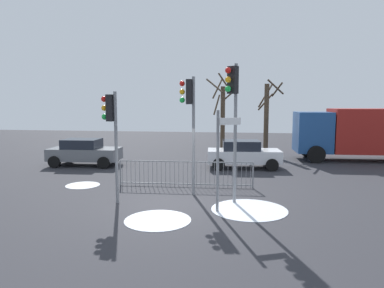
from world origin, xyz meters
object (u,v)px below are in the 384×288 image
at_px(car_white_near, 243,154).
at_px(bare_tree_left, 222,113).
at_px(direction_sign_post, 219,156).
at_px(traffic_light_rear_left, 112,122).
at_px(delivery_truck, 358,132).
at_px(bare_tree_centre, 267,115).
at_px(traffic_light_foreground_left, 190,109).
at_px(car_grey_far, 84,152).
at_px(traffic_light_rear_right, 233,102).

bearing_deg(car_white_near, bare_tree_left, 96.49).
distance_m(direction_sign_post, car_white_near, 7.90).
bearing_deg(traffic_light_rear_left, car_white_near, -22.98).
height_order(delivery_truck, bare_tree_left, bare_tree_left).
xyz_separation_m(car_white_near, bare_tree_centre, (1.54, 5.51, 1.84)).
xyz_separation_m(traffic_light_foreground_left, bare_tree_left, (0.37, 13.53, -0.53)).
relative_size(direction_sign_post, bare_tree_centre, 0.65).
bearing_deg(bare_tree_left, car_grey_far, -130.91).
relative_size(car_white_near, bare_tree_left, 0.70).
bearing_deg(delivery_truck, bare_tree_centre, -23.34).
height_order(direction_sign_post, delivery_truck, direction_sign_post).
height_order(bare_tree_left, bare_tree_centre, bare_tree_left).
bearing_deg(traffic_light_rear_right, traffic_light_foreground_left, 6.81).
bearing_deg(bare_tree_left, traffic_light_rear_right, -85.11).
xyz_separation_m(traffic_light_rear_left, bare_tree_left, (2.83, 14.91, -0.11)).
distance_m(car_grey_far, bare_tree_left, 10.98).
relative_size(traffic_light_foreground_left, traffic_light_rear_right, 0.93).
relative_size(car_white_near, bare_tree_centre, 0.80).
xyz_separation_m(traffic_light_rear_left, bare_tree_centre, (5.97, 12.78, -0.19)).
distance_m(traffic_light_foreground_left, direction_sign_post, 2.68).
relative_size(delivery_truck, bare_tree_left, 1.27).
distance_m(traffic_light_rear_right, direction_sign_post, 1.97).
distance_m(traffic_light_rear_left, car_grey_far, 8.22).
relative_size(traffic_light_rear_left, car_grey_far, 0.98).
relative_size(car_white_near, delivery_truck, 0.55).
relative_size(traffic_light_rear_right, bare_tree_left, 0.84).
distance_m(car_white_near, bare_tree_left, 8.04).
bearing_deg(bare_tree_centre, delivery_truck, -21.60).
height_order(traffic_light_rear_right, car_grey_far, traffic_light_rear_right).
bearing_deg(bare_tree_left, bare_tree_centre, -34.28).
relative_size(traffic_light_foreground_left, bare_tree_centre, 0.89).
distance_m(traffic_light_rear_right, bare_tree_centre, 12.51).
bearing_deg(traffic_light_rear_right, car_grey_far, -0.24).
bearing_deg(traffic_light_rear_left, bare_tree_centre, -16.67).
bearing_deg(delivery_truck, traffic_light_rear_left, 42.06).
relative_size(direction_sign_post, car_grey_far, 0.83).
relative_size(car_white_near, car_grey_far, 1.01).
relative_size(direction_sign_post, car_white_near, 0.82).
height_order(traffic_light_foreground_left, bare_tree_left, bare_tree_left).
height_order(traffic_light_rear_right, delivery_truck, traffic_light_rear_right).
bearing_deg(bare_tree_left, traffic_light_foreground_left, -91.57).
bearing_deg(car_grey_far, traffic_light_foreground_left, -41.68).
distance_m(delivery_truck, bare_tree_left, 9.39).
distance_m(traffic_light_foreground_left, bare_tree_centre, 11.94).
xyz_separation_m(car_white_near, bare_tree_left, (-1.59, 7.64, 1.92)).
relative_size(car_grey_far, bare_tree_centre, 0.79).
xyz_separation_m(traffic_light_rear_right, bare_tree_centre, (1.89, 12.33, -0.86)).
distance_m(traffic_light_rear_right, car_white_near, 7.35).
bearing_deg(car_grey_far, traffic_light_rear_right, -40.16).
height_order(traffic_light_rear_left, delivery_truck, traffic_light_rear_left).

